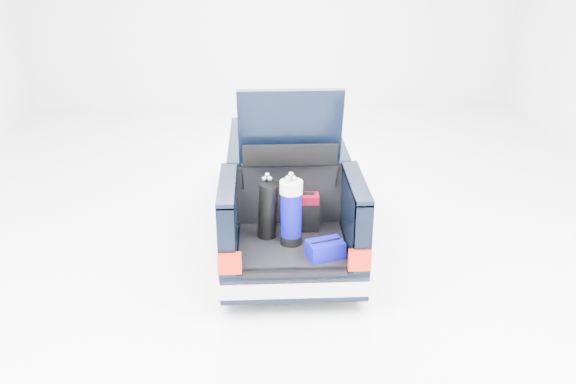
{
  "coord_description": "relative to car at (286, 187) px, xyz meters",
  "views": [
    {
      "loc": [
        -0.38,
        -8.17,
        4.22
      ],
      "look_at": [
        0.0,
        -0.5,
        0.86
      ],
      "focal_mm": 38.0,
      "sensor_mm": 36.0,
      "label": 1
    }
  ],
  "objects": [
    {
      "name": "blue_duffel",
      "position": [
        0.38,
        -1.95,
        0.03
      ],
      "size": [
        0.48,
        0.39,
        0.22
      ],
      "rotation": [
        0.0,
        0.0,
        0.31
      ],
      "color": "#080583",
      "rests_on": "car"
    },
    {
      "name": "blue_golf_bag",
      "position": [
        -0.01,
        -1.58,
        0.35
      ],
      "size": [
        0.36,
        0.36,
        0.94
      ],
      "rotation": [
        0.0,
        0.0,
        0.33
      ],
      "color": "black",
      "rests_on": "car"
    },
    {
      "name": "red_suitcase",
      "position": [
        0.2,
        -1.24,
        0.17
      ],
      "size": [
        0.33,
        0.22,
        0.52
      ],
      "rotation": [
        0.0,
        0.0,
        -0.04
      ],
      "color": "#660315",
      "rests_on": "car"
    },
    {
      "name": "ground",
      "position": [
        0.0,
        -0.11,
        -0.67
      ],
      "size": [
        14.0,
        14.0,
        0.0
      ],
      "primitive_type": "plane",
      "color": "white",
      "rests_on": "ground"
    },
    {
      "name": "black_golf_bag",
      "position": [
        -0.29,
        -1.44,
        0.32
      ],
      "size": [
        0.34,
        0.4,
        0.87
      ],
      "rotation": [
        0.0,
        0.0,
        0.38
      ],
      "color": "black",
      "rests_on": "car"
    },
    {
      "name": "car",
      "position": [
        0.0,
        0.0,
        0.0
      ],
      "size": [
        1.87,
        4.65,
        2.47
      ],
      "color": "black",
      "rests_on": "ground"
    }
  ]
}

